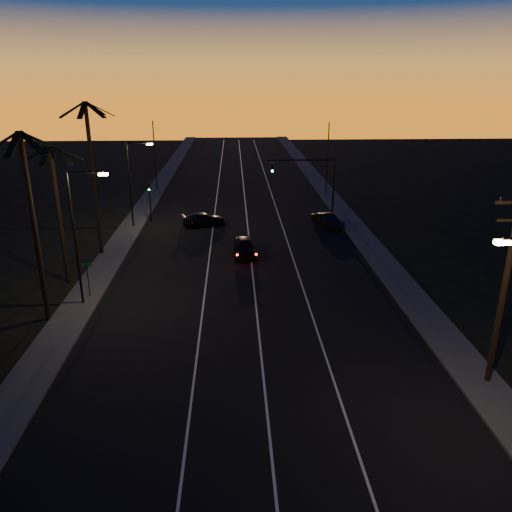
{
  "coord_description": "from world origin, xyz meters",
  "views": [
    {
      "loc": [
        -0.85,
        -10.64,
        14.38
      ],
      "look_at": [
        0.56,
        20.51,
        3.07
      ],
      "focal_mm": 35.0,
      "sensor_mm": 36.0,
      "label": 1
    }
  ],
  "objects_px": {
    "lead_car": "(245,247)",
    "right_car": "(328,221)",
    "signal_mast": "(311,175)",
    "cross_car": "(204,219)",
    "utility_pole": "(505,284)"
  },
  "relations": [
    {
      "from": "right_car",
      "to": "cross_car",
      "type": "xyz_separation_m",
      "value": [
        -12.43,
        1.06,
        -0.02
      ]
    },
    {
      "from": "utility_pole",
      "to": "cross_car",
      "type": "relative_size",
      "value": 2.09
    },
    {
      "from": "utility_pole",
      "to": "right_car",
      "type": "relative_size",
      "value": 2.34
    },
    {
      "from": "utility_pole",
      "to": "signal_mast",
      "type": "height_order",
      "value": "utility_pole"
    },
    {
      "from": "utility_pole",
      "to": "signal_mast",
      "type": "distance_m",
      "value": 30.33
    },
    {
      "from": "lead_car",
      "to": "utility_pole",
      "type": "bearing_deg",
      "value": -58.87
    },
    {
      "from": "utility_pole",
      "to": "signal_mast",
      "type": "xyz_separation_m",
      "value": [
        -4.46,
        29.99,
        -0.53
      ]
    },
    {
      "from": "utility_pole",
      "to": "cross_car",
      "type": "xyz_separation_m",
      "value": [
        -15.5,
        28.28,
        -4.66
      ]
    },
    {
      "from": "utility_pole",
      "to": "lead_car",
      "type": "bearing_deg",
      "value": 121.13
    },
    {
      "from": "cross_car",
      "to": "lead_car",
      "type": "bearing_deg",
      "value": -66.71
    },
    {
      "from": "utility_pole",
      "to": "lead_car",
      "type": "relative_size",
      "value": 2.0
    },
    {
      "from": "right_car",
      "to": "utility_pole",
      "type": "bearing_deg",
      "value": -83.57
    },
    {
      "from": "lead_car",
      "to": "right_car",
      "type": "relative_size",
      "value": 1.17
    },
    {
      "from": "utility_pole",
      "to": "cross_car",
      "type": "distance_m",
      "value": 32.58
    },
    {
      "from": "signal_mast",
      "to": "right_car",
      "type": "xyz_separation_m",
      "value": [
        1.39,
        -2.77,
        -4.1
      ]
    }
  ]
}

